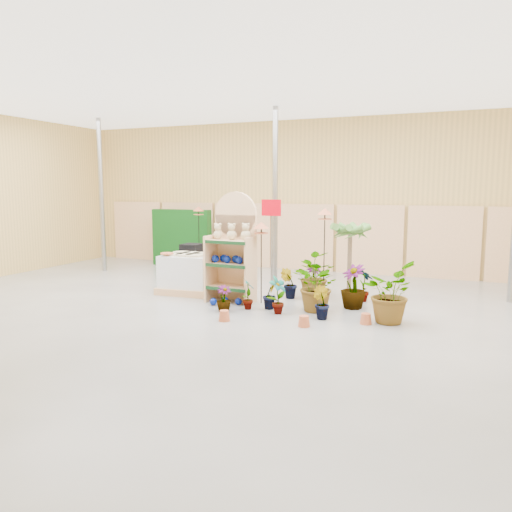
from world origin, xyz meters
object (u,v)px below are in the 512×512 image
Objects in this scene: display_shelf at (234,251)px; potted_plant_2 at (318,286)px; pallet_stack at (188,273)px; bird_table_front at (261,228)px.

display_shelf reaches higher than potted_plant_2.
bird_table_front reaches higher than pallet_stack.
display_shelf is 2.09m from potted_plant_2.
display_shelf is 1.36× the size of bird_table_front.
pallet_stack is 2.36m from bird_table_front.
pallet_stack is 0.77× the size of bird_table_front.
pallet_stack is 3.41m from potted_plant_2.
potted_plant_2 reaches higher than pallet_stack.
display_shelf is 1.53m from pallet_stack.
bird_table_front is (2.02, -0.37, 1.18)m from pallet_stack.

